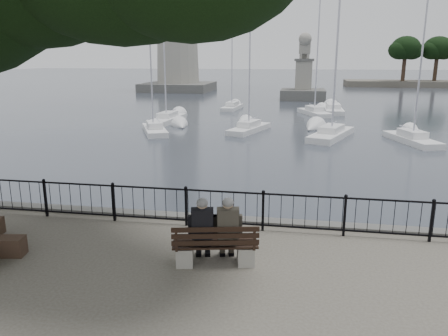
% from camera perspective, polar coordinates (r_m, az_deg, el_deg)
% --- Properties ---
extents(harbor, '(260.00, 260.00, 1.20)m').
position_cam_1_polar(harbor, '(12.06, 0.42, -9.14)').
color(harbor, '#494847').
rests_on(harbor, ground).
extents(railing, '(22.06, 0.06, 1.00)m').
position_cam_1_polar(railing, '(11.21, -0.00, -5.16)').
color(railing, black).
rests_on(railing, ground).
extents(bench, '(1.87, 0.90, 0.95)m').
position_cam_1_polar(bench, '(9.38, -1.14, -10.68)').
color(bench, gray).
rests_on(bench, ground).
extents(person_left, '(0.53, 0.80, 1.51)m').
position_cam_1_polar(person_left, '(9.33, -2.81, -8.41)').
color(person_left, black).
rests_on(person_left, ground).
extents(person_right, '(0.53, 0.80, 1.51)m').
position_cam_1_polar(person_right, '(9.34, 0.47, -8.37)').
color(person_right, '#2A2822').
rests_on(person_right, ground).
extents(lighthouse, '(10.70, 10.70, 32.53)m').
position_cam_1_polar(lighthouse, '(73.17, -6.23, 20.82)').
color(lighthouse, '#494847').
rests_on(lighthouse, ground).
extents(lion_monument, '(5.63, 5.63, 8.39)m').
position_cam_1_polar(lion_monument, '(57.94, 10.31, 10.84)').
color(lion_monument, '#494847').
rests_on(lion_monument, ground).
extents(sailboat_a, '(3.32, 5.10, 9.26)m').
position_cam_1_polar(sailboat_a, '(32.04, -9.05, 5.09)').
color(sailboat_a, white).
rests_on(sailboat_a, ground).
extents(sailboat_b, '(2.87, 5.19, 10.47)m').
position_cam_1_polar(sailboat_b, '(32.22, 3.30, 5.35)').
color(sailboat_b, white).
rests_on(sailboat_b, ground).
extents(sailboat_c, '(3.53, 6.04, 10.91)m').
position_cam_1_polar(sailboat_c, '(30.45, 13.83, 4.42)').
color(sailboat_c, white).
rests_on(sailboat_c, ground).
extents(sailboat_d, '(2.87, 5.28, 8.78)m').
position_cam_1_polar(sailboat_d, '(30.35, 23.32, 3.58)').
color(sailboat_d, white).
rests_on(sailboat_d, ground).
extents(sailboat_e, '(1.89, 5.66, 12.63)m').
position_cam_1_polar(sailboat_e, '(37.33, -7.40, 6.54)').
color(sailboat_e, white).
rests_on(sailboat_e, ground).
extents(sailboat_f, '(3.32, 5.48, 11.06)m').
position_cam_1_polar(sailboat_f, '(42.59, 11.72, 7.25)').
color(sailboat_f, white).
rests_on(sailboat_f, ground).
extents(sailboat_g, '(1.75, 6.07, 11.75)m').
position_cam_1_polar(sailboat_g, '(45.08, 14.09, 7.49)').
color(sailboat_g, white).
rests_on(sailboat_g, ground).
extents(sailboat_h, '(1.77, 4.93, 11.41)m').
position_cam_1_polar(sailboat_h, '(46.26, 1.07, 8.11)').
color(sailboat_h, white).
rests_on(sailboat_h, ground).
extents(far_shore, '(30.00, 8.60, 9.18)m').
position_cam_1_polar(far_shore, '(90.54, 25.76, 12.04)').
color(far_shore, '#4F4A3F').
rests_on(far_shore, ground).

